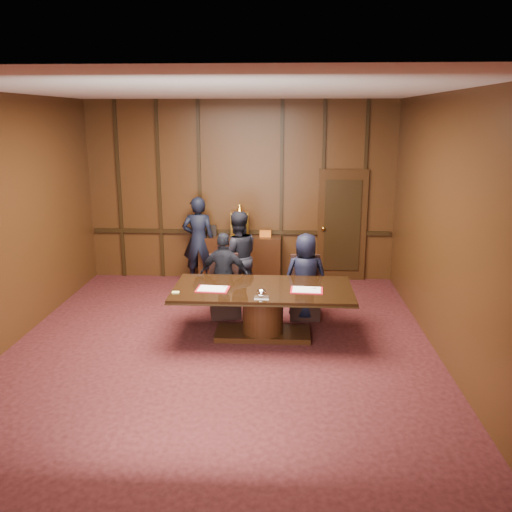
% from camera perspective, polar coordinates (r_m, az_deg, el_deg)
% --- Properties ---
extents(room, '(7.00, 7.04, 3.50)m').
position_cam_1_polar(room, '(7.38, -3.23, 3.09)').
color(room, black).
rests_on(room, ground).
extents(sideboard, '(1.60, 0.45, 1.54)m').
position_cam_1_polar(sideboard, '(10.69, -1.69, -0.11)').
color(sideboard, black).
rests_on(sideboard, ground).
extents(conference_table, '(2.62, 1.32, 0.76)m').
position_cam_1_polar(conference_table, '(7.98, 0.73, -5.06)').
color(conference_table, black).
rests_on(conference_table, ground).
extents(folder_left, '(0.48, 0.36, 0.02)m').
position_cam_1_polar(folder_left, '(7.83, -4.59, -3.48)').
color(folder_left, '#B2101D').
rests_on(folder_left, conference_table).
extents(folder_right, '(0.48, 0.36, 0.02)m').
position_cam_1_polar(folder_right, '(7.80, 5.35, -3.59)').
color(folder_right, '#B2101D').
rests_on(folder_right, conference_table).
extents(inkstand, '(0.20, 0.14, 0.12)m').
position_cam_1_polar(inkstand, '(7.45, 0.59, -4.01)').
color(inkstand, white).
rests_on(inkstand, conference_table).
extents(notepad, '(0.10, 0.07, 0.01)m').
position_cam_1_polar(notepad, '(7.75, -8.46, -3.80)').
color(notepad, '#E4D66F').
rests_on(notepad, conference_table).
extents(chair_left, '(0.56, 0.56, 0.99)m').
position_cam_1_polar(chair_left, '(8.92, -3.27, -4.41)').
color(chair_left, black).
rests_on(chair_left, ground).
extents(chair_right, '(0.48, 0.48, 0.99)m').
position_cam_1_polar(chair_right, '(8.88, 5.16, -4.54)').
color(chair_right, black).
rests_on(chair_right, ground).
extents(signatory_left, '(0.86, 0.45, 1.40)m').
position_cam_1_polar(signatory_left, '(8.72, -3.33, -2.06)').
color(signatory_left, black).
rests_on(signatory_left, ground).
extents(signatory_right, '(0.71, 0.48, 1.40)m').
position_cam_1_polar(signatory_right, '(8.68, 5.24, -2.16)').
color(signatory_right, black).
rests_on(signatory_right, ground).
extents(witness_left, '(0.63, 0.43, 1.71)m').
position_cam_1_polar(witness_left, '(10.54, -6.08, 1.66)').
color(witness_left, black).
rests_on(witness_left, ground).
extents(witness_right, '(0.93, 0.81, 1.62)m').
position_cam_1_polar(witness_right, '(9.40, -1.99, -0.13)').
color(witness_right, black).
rests_on(witness_right, ground).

